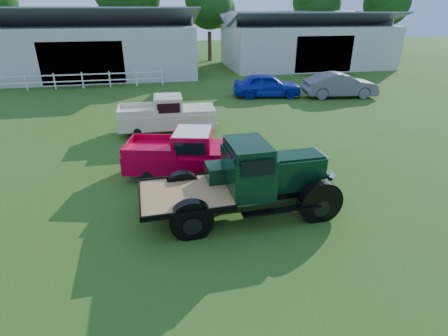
{
  "coord_description": "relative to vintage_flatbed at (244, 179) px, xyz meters",
  "views": [
    {
      "loc": [
        -1.79,
        -8.58,
        5.66
      ],
      "look_at": [
        0.2,
        1.2,
        1.05
      ],
      "focal_mm": 28.0,
      "sensor_mm": 36.0,
      "label": 1
    }
  ],
  "objects": [
    {
      "name": "tree_e",
      "position": [
        25.43,
        31.83,
        3.63
      ],
      "size": [
        5.7,
        5.7,
        9.5
      ],
      "primitive_type": null,
      "color": "black",
      "rests_on": "ground"
    },
    {
      "name": "red_pickup",
      "position": [
        -1.22,
        2.88,
        -0.25
      ],
      "size": [
        5.11,
        2.98,
        1.75
      ],
      "primitive_type": null,
      "rotation": [
        0.0,
        0.0,
        -0.25
      ],
      "color": "#BD002A",
      "rests_on": "ground"
    },
    {
      "name": "shed_right",
      "position": [
        13.43,
        26.83,
        1.48
      ],
      "size": [
        16.8,
        9.2,
        5.2
      ],
      "primitive_type": null,
      "color": "#9B9B9B",
      "rests_on": "ground"
    },
    {
      "name": "tree_c",
      "position": [
        4.43,
        32.83,
        3.38
      ],
      "size": [
        5.4,
        5.4,
        9.0
      ],
      "primitive_type": null,
      "color": "black",
      "rests_on": "ground"
    },
    {
      "name": "white_pickup",
      "position": [
        -1.8,
        8.0,
        -0.24
      ],
      "size": [
        4.87,
        2.01,
        1.77
      ],
      "primitive_type": null,
      "rotation": [
        0.0,
        0.0,
        -0.03
      ],
      "color": "beige",
      "rests_on": "ground"
    },
    {
      "name": "shed_left",
      "position": [
        -7.57,
        25.83,
        1.68
      ],
      "size": [
        18.8,
        10.2,
        5.6
      ],
      "primitive_type": null,
      "color": "#9B9B9B",
      "rests_on": "ground"
    },
    {
      "name": "misc_car_grey",
      "position": [
        10.21,
        13.21,
        -0.31
      ],
      "size": [
        5.08,
        2.28,
        1.62
      ],
      "primitive_type": "imported",
      "rotation": [
        0.0,
        0.0,
        1.45
      ],
      "color": "#575861",
      "rests_on": "ground"
    },
    {
      "name": "fence_rail",
      "position": [
        -8.57,
        19.83,
        -0.52
      ],
      "size": [
        14.2,
        0.16,
        1.2
      ],
      "primitive_type": null,
      "color": "white",
      "rests_on": "ground"
    },
    {
      "name": "tree_b",
      "position": [
        -4.57,
        33.83,
        4.63
      ],
      "size": [
        6.9,
        6.9,
        11.5
      ],
      "primitive_type": null,
      "color": "black",
      "rests_on": "ground"
    },
    {
      "name": "vintage_flatbed",
      "position": [
        0.0,
        0.0,
        0.0
      ],
      "size": [
        5.74,
        2.45,
        2.24
      ],
      "primitive_type": null,
      "rotation": [
        0.0,
        0.0,
        0.04
      ],
      "color": "black",
      "rests_on": "ground"
    },
    {
      "name": "tree_d",
      "position": [
        17.43,
        33.83,
        3.88
      ],
      "size": [
        6.0,
        6.0,
        10.0
      ],
      "primitive_type": null,
      "color": "black",
      "rests_on": "ground"
    },
    {
      "name": "misc_car_blue",
      "position": [
        5.34,
        14.32,
        -0.33
      ],
      "size": [
        4.85,
        2.55,
        1.57
      ],
      "primitive_type": "imported",
      "rotation": [
        0.0,
        0.0,
        1.42
      ],
      "color": "#1026A9",
      "rests_on": "ground"
    },
    {
      "name": "ground",
      "position": [
        -0.57,
        -0.17,
        -1.12
      ],
      "size": [
        120.0,
        120.0,
        0.0
      ],
      "primitive_type": "plane",
      "color": "#345414"
    }
  ]
}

